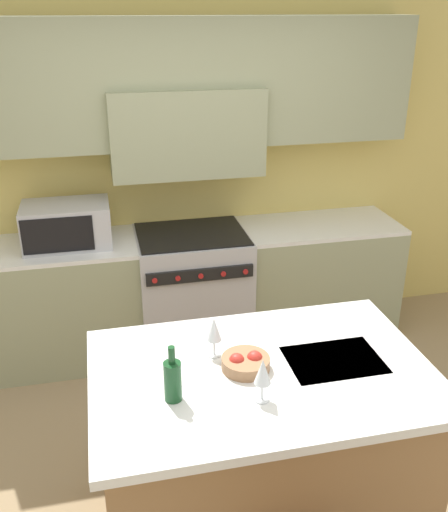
# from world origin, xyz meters

# --- Properties ---
(ground_plane) EXTENTS (10.00, 10.00, 0.00)m
(ground_plane) POSITION_xyz_m (0.00, 0.00, 0.00)
(ground_plane) COLOR #997F5B
(back_cabinetry) EXTENTS (10.00, 0.46, 2.70)m
(back_cabinetry) POSITION_xyz_m (0.00, 1.90, 1.58)
(back_cabinetry) COLOR #DBC166
(back_cabinetry) RESTS_ON ground_plane
(back_counter) EXTENTS (3.22, 0.62, 0.92)m
(back_counter) POSITION_xyz_m (0.00, 1.65, 0.46)
(back_counter) COLOR gray
(back_counter) RESTS_ON ground_plane
(range_stove) EXTENTS (0.81, 0.70, 0.94)m
(range_stove) POSITION_xyz_m (0.00, 1.63, 0.47)
(range_stove) COLOR #B7B7BC
(range_stove) RESTS_ON ground_plane
(microwave) EXTENTS (0.59, 0.39, 0.30)m
(microwave) POSITION_xyz_m (-0.87, 1.65, 1.07)
(microwave) COLOR #B7B7BC
(microwave) RESTS_ON back_counter
(kitchen_island) EXTENTS (1.55, 1.03, 0.94)m
(kitchen_island) POSITION_xyz_m (0.02, -0.12, 0.47)
(kitchen_island) COLOR olive
(kitchen_island) RESTS_ON ground_plane
(wine_bottle) EXTENTS (0.07, 0.07, 0.26)m
(wine_bottle) POSITION_xyz_m (-0.40, -0.25, 1.04)
(wine_bottle) COLOR #194723
(wine_bottle) RESTS_ON kitchen_island
(wine_glass_near) EXTENTS (0.07, 0.07, 0.20)m
(wine_glass_near) POSITION_xyz_m (-0.04, -0.34, 1.08)
(wine_glass_near) COLOR white
(wine_glass_near) RESTS_ON kitchen_island
(wine_glass_far) EXTENTS (0.07, 0.07, 0.20)m
(wine_glass_far) POSITION_xyz_m (-0.17, 0.04, 1.08)
(wine_glass_far) COLOR white
(wine_glass_far) RESTS_ON kitchen_island
(fruit_bowl) EXTENTS (0.22, 0.22, 0.08)m
(fruit_bowl) POSITION_xyz_m (-0.05, -0.10, 0.97)
(fruit_bowl) COLOR #996B47
(fruit_bowl) RESTS_ON kitchen_island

